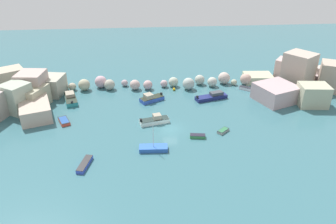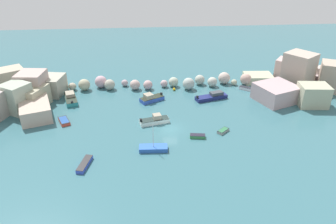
{
  "view_description": "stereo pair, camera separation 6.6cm",
  "coord_description": "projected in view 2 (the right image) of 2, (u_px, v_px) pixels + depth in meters",
  "views": [
    {
      "loc": [
        -4.7,
        -49.05,
        29.5
      ],
      "look_at": [
        0.0,
        4.78,
        1.0
      ],
      "focal_mm": 34.05,
      "sensor_mm": 36.0,
      "label": 1
    },
    {
      "loc": [
        -4.64,
        -49.05,
        29.5
      ],
      "look_at": [
        0.0,
        4.78,
        1.0
      ],
      "focal_mm": 34.05,
      "sensor_mm": 36.0,
      "label": 2
    }
  ],
  "objects": [
    {
      "name": "rock_breakwater",
      "position": [
        160.0,
        82.0,
        73.64
      ],
      "size": [
        45.11,
        5.63,
        2.79
      ],
      "color": "#C29C97",
      "rests_on": "ground"
    },
    {
      "name": "cliff_headland_left",
      "position": [
        12.0,
        92.0,
        66.42
      ],
      "size": [
        23.38,
        23.28,
        6.27
      ],
      "color": "#ACAA99",
      "rests_on": "ground"
    },
    {
      "name": "moored_boat_1",
      "position": [
        212.0,
        97.0,
        68.32
      ],
      "size": [
        7.22,
        3.82,
        1.51
      ],
      "rotation": [
        0.0,
        0.0,
        0.28
      ],
      "color": "navy",
      "rests_on": "cove_water"
    },
    {
      "name": "channel_buoy",
      "position": [
        174.0,
        89.0,
        72.44
      ],
      "size": [
        0.63,
        0.63,
        0.63
      ],
      "primitive_type": "sphere",
      "color": "gold",
      "rests_on": "cove_water"
    },
    {
      "name": "moored_boat_0",
      "position": [
        153.0,
        148.0,
        51.34
      ],
      "size": [
        4.63,
        1.97,
        4.76
      ],
      "rotation": [
        0.0,
        0.0,
        6.24
      ],
      "color": "blue",
      "rests_on": "cove_water"
    },
    {
      "name": "moored_boat_2",
      "position": [
        155.0,
        120.0,
        59.08
      ],
      "size": [
        5.72,
        2.96,
        1.73
      ],
      "rotation": [
        0.0,
        0.0,
        0.23
      ],
      "color": "white",
      "rests_on": "cove_water"
    },
    {
      "name": "moored_boat_6",
      "position": [
        64.0,
        121.0,
        59.39
      ],
      "size": [
        2.82,
        3.72,
        0.59
      ],
      "rotation": [
        0.0,
        0.0,
        5.14
      ],
      "color": "#CB4131",
      "rests_on": "cove_water"
    },
    {
      "name": "moored_boat_3",
      "position": [
        223.0,
        131.0,
        56.38
      ],
      "size": [
        2.48,
        2.38,
        0.49
      ],
      "rotation": [
        0.0,
        0.0,
        0.73
      ],
      "color": "gray",
      "rests_on": "cove_water"
    },
    {
      "name": "moored_boat_7",
      "position": [
        247.0,
        89.0,
        72.69
      ],
      "size": [
        3.49,
        2.96,
        0.65
      ],
      "rotation": [
        0.0,
        0.0,
        2.52
      ],
      "color": "silver",
      "rests_on": "cove_water"
    },
    {
      "name": "cliff_headland_right",
      "position": [
        308.0,
        79.0,
        71.86
      ],
      "size": [
        26.1,
        20.03,
        8.47
      ],
      "color": "#B29D9E",
      "rests_on": "ground"
    },
    {
      "name": "moored_boat_5",
      "position": [
        71.0,
        98.0,
        67.39
      ],
      "size": [
        3.93,
        6.68,
        1.69
      ],
      "rotation": [
        0.0,
        0.0,
        1.86
      ],
      "color": "teal",
      "rests_on": "cove_water"
    },
    {
      "name": "moored_boat_8",
      "position": [
        198.0,
        136.0,
        54.74
      ],
      "size": [
        2.75,
        1.4,
        0.58
      ],
      "rotation": [
        0.0,
        0.0,
        2.99
      ],
      "color": "#358447",
      "rests_on": "cove_water"
    },
    {
      "name": "cove_water",
      "position": [
        170.0,
        129.0,
        57.34
      ],
      "size": [
        160.0,
        160.0,
        0.0
      ],
      "primitive_type": "plane",
      "color": "#366771",
      "rests_on": "ground"
    },
    {
      "name": "moored_boat_9",
      "position": [
        85.0,
        164.0,
        47.72
      ],
      "size": [
        2.05,
        4.26,
        0.63
      ],
      "rotation": [
        0.0,
        0.0,
        4.48
      ],
      "color": "#364CBF",
      "rests_on": "cove_water"
    },
    {
      "name": "moored_boat_4",
      "position": [
        151.0,
        98.0,
        67.38
      ],
      "size": [
        5.4,
        4.17,
        1.77
      ],
      "rotation": [
        0.0,
        0.0,
        3.63
      ],
      "color": "blue",
      "rests_on": "cove_water"
    }
  ]
}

